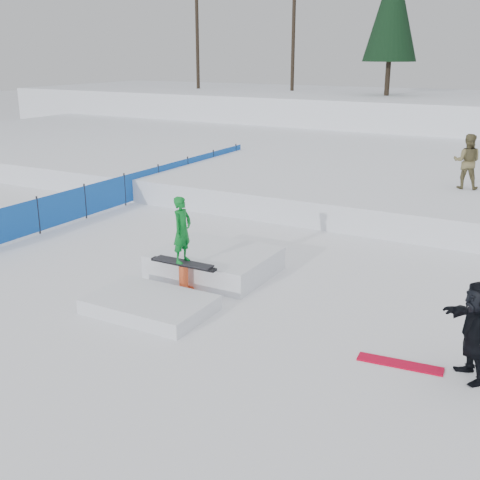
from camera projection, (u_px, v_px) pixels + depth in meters
The scene contains 8 objects.
ground at pixel (169, 316), 11.85m from camera, with size 120.00×120.00×0.00m, color white.
snow_berm at pixel (457, 116), 36.49m from camera, with size 60.00×14.00×2.40m, color white.
snow_midrise at pixel (393, 166), 25.07m from camera, with size 50.00×18.00×0.80m, color white.
safety_fence at pixel (125, 189), 20.20m from camera, with size 0.05×16.00×1.10m.
walker_olive at pixel (467, 161), 18.95m from camera, with size 0.84×0.66×1.74m, color brown.
spectator_dark at pixel (476, 331), 9.38m from camera, with size 1.53×0.49×1.65m, color black.
loose_board_red at pixel (400, 364), 10.00m from camera, with size 1.40×0.28×0.03m, color red.
jib_rail_feature at pixel (198, 270), 13.45m from camera, with size 2.60×4.40×2.11m.
Camera 1 is at (6.51, -8.80, 4.99)m, focal length 45.00 mm.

